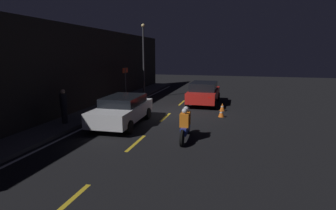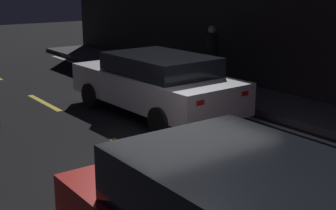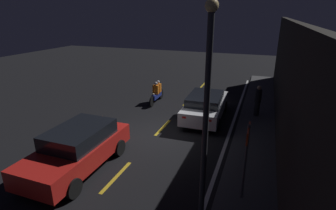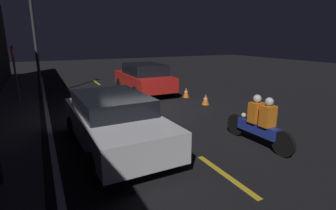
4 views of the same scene
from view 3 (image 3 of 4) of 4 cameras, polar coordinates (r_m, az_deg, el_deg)
ground_plane at (r=12.46m, az=-2.81°, el=-6.70°), size 56.00×56.00×0.00m
raised_curb at (r=11.59m, az=17.91°, el=-9.40°), size 28.00×1.80×0.15m
building_front at (r=10.70m, az=24.88°, el=1.85°), size 28.00×0.30×5.16m
lane_dash_a at (r=21.45m, az=7.75°, el=4.47°), size 2.00×0.14×0.01m
lane_dash_b at (r=17.27m, az=4.37°, el=0.89°), size 2.00×0.14×0.01m
lane_dash_c at (r=13.29m, az=-1.11°, el=-4.91°), size 2.00×0.14×0.01m
lane_dash_d at (r=9.78m, az=-11.17°, el=-15.07°), size 2.00×0.14×0.01m
lane_solid_kerb at (r=11.69m, az=12.21°, el=-9.00°), size 25.20×0.14×0.01m
sedan_white at (r=14.29m, az=8.14°, el=-0.05°), size 4.56×2.11×1.41m
taxi_red at (r=10.24m, az=-19.02°, el=-8.77°), size 4.48×2.03×1.57m
motorcycle at (r=16.83m, az=-2.44°, el=2.74°), size 2.33×0.39×1.39m
traffic_cone_near at (r=13.93m, az=-14.03°, el=-3.25°), size 0.43×0.43×0.50m
traffic_cone_mid at (r=12.72m, az=-17.98°, el=-5.83°), size 0.41×0.41×0.53m
pedestrian at (r=14.95m, az=18.96°, el=0.93°), size 0.34×0.34×1.68m
shop_sign at (r=7.91m, az=16.74°, el=-8.91°), size 0.90×0.08×2.40m
street_lamp at (r=6.01m, az=8.26°, el=-2.73°), size 0.28×0.28×5.76m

